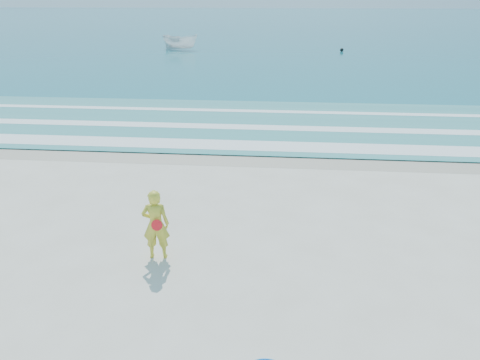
{
  "coord_description": "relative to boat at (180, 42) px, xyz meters",
  "views": [
    {
      "loc": [
        1.65,
        -8.54,
        6.05
      ],
      "look_at": [
        0.5,
        4.0,
        1.0
      ],
      "focal_mm": 35.0,
      "sensor_mm": 36.0,
      "label": 1
    }
  ],
  "objects": [
    {
      "name": "wet_sand",
      "position": [
        10.11,
        -36.42,
        -0.89
      ],
      "size": [
        400.0,
        2.4,
        0.0
      ],
      "primitive_type": "cube",
      "color": "#B2A893",
      "rests_on": "ground"
    },
    {
      "name": "boat",
      "position": [
        0.0,
        0.0,
        0.0
      ],
      "size": [
        4.73,
        2.97,
        1.71
      ],
      "primitive_type": "imported",
      "rotation": [
        0.0,
        0.0,
        1.25
      ],
      "color": "white",
      "rests_on": "ocean"
    },
    {
      "name": "ground",
      "position": [
        10.11,
        -45.42,
        -0.9
      ],
      "size": [
        400.0,
        400.0,
        0.0
      ],
      "primitive_type": "plane",
      "color": "silver",
      "rests_on": "ground"
    },
    {
      "name": "foam_near",
      "position": [
        10.11,
        -35.12,
        -0.84
      ],
      "size": [
        400.0,
        1.4,
        0.01
      ],
      "primitive_type": "cube",
      "color": "white",
      "rests_on": "shallow"
    },
    {
      "name": "foam_far",
      "position": [
        10.11,
        -28.92,
        -0.84
      ],
      "size": [
        400.0,
        0.6,
        0.01
      ],
      "primitive_type": "cube",
      "color": "white",
      "rests_on": "shallow"
    },
    {
      "name": "buoy",
      "position": [
        18.04,
        -0.33,
        -0.66
      ],
      "size": [
        0.39,
        0.39,
        0.39
      ],
      "primitive_type": "sphere",
      "color": "black",
      "rests_on": "ocean"
    },
    {
      "name": "foam_mid",
      "position": [
        10.11,
        -32.22,
        -0.84
      ],
      "size": [
        400.0,
        0.9,
        0.01
      ],
      "primitive_type": "cube",
      "color": "white",
      "rests_on": "shallow"
    },
    {
      "name": "shallow",
      "position": [
        10.11,
        -31.42,
        -0.85
      ],
      "size": [
        400.0,
        10.0,
        0.01
      ],
      "primitive_type": "cube",
      "color": "#59B7AD",
      "rests_on": "ocean"
    },
    {
      "name": "ocean",
      "position": [
        10.11,
        59.58,
        -0.88
      ],
      "size": [
        400.0,
        190.0,
        0.04
      ],
      "primitive_type": "cube",
      "color": "#19727F",
      "rests_on": "ground"
    },
    {
      "name": "woman",
      "position": [
        8.83,
        -44.19,
        -0.0
      ],
      "size": [
        0.69,
        0.5,
        1.78
      ],
      "color": "gold",
      "rests_on": "ground"
    }
  ]
}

